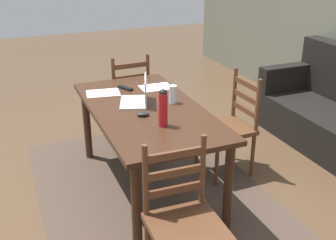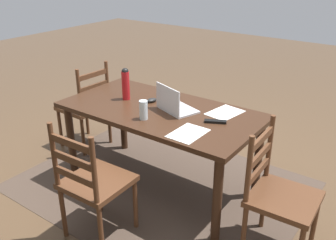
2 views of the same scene
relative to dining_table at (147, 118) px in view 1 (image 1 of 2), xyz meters
The scene contains 13 objects.
ground_plane 0.67m from the dining_table, ahead, with size 14.00×14.00×0.00m, color brown.
area_rug 0.67m from the dining_table, ahead, with size 2.47×1.88×0.01m, color #47382D.
dining_table is the anchor object (origin of this frame).
chair_right_near 1.17m from the dining_table, ahead, with size 0.45×0.45×0.95m.
chair_left_far 1.17m from the dining_table, behind, with size 0.46×0.46×0.95m.
chair_far_head 0.83m from the dining_table, 90.08° to the left, with size 0.45×0.45×0.95m.
laptop 0.20m from the dining_table, 169.94° to the right, with size 0.38×0.32×0.23m.
water_bottle 0.46m from the dining_table, ahead, with size 0.07×0.07×0.29m.
drinking_glass 0.30m from the dining_table, 94.81° to the left, with size 0.07×0.07×0.15m, color silver.
computer_mouse 0.21m from the dining_table, 27.98° to the right, with size 0.06×0.10×0.03m, color black.
tv_remote 0.53m from the dining_table, behind, with size 0.04×0.17×0.02m, color black.
paper_stack_left 0.53m from the dining_table, 149.90° to the left, with size 0.21×0.30×0.00m, color white.
paper_stack_right 0.55m from the dining_table, 153.69° to the right, with size 0.21×0.30×0.00m, color white.
Camera 1 is at (3.01, -1.06, 2.04)m, focal length 44.54 mm.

